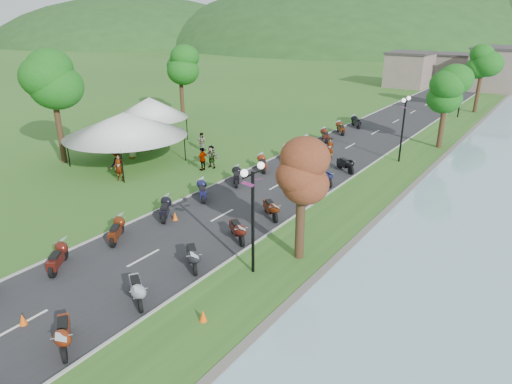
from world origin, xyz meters
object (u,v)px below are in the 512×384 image
Objects in this scene: pedestrian_a at (121,180)px; pedestrian_c at (118,175)px; vendor_tent_main at (126,139)px; pedestrian_b at (202,150)px.

pedestrian_a reaches higher than pedestrian_c.
vendor_tent_main is 3.20× the size of pedestrian_a.
pedestrian_c is at bearing 68.36° from pedestrian_b.
pedestrian_b is at bearing 69.09° from pedestrian_a.
pedestrian_c is (-1.07, 0.68, 0.00)m from pedestrian_a.
vendor_tent_main reaches higher than pedestrian_b.
vendor_tent_main is 3.35m from pedestrian_c.
pedestrian_a is 1.27m from pedestrian_c.
pedestrian_a is 1.01× the size of pedestrian_c.
pedestrian_c is at bearing 124.51° from pedestrian_a.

